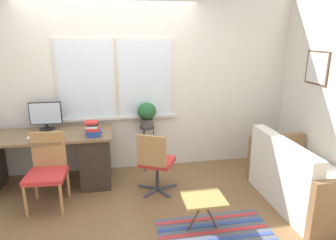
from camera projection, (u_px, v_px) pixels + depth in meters
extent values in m
plane|color=brown|center=(117.00, 192.00, 4.04)|extent=(14.00, 14.00, 0.00)
cube|color=white|center=(112.00, 83.00, 4.43)|extent=(9.00, 0.06, 2.70)
cube|color=silver|center=(86.00, 80.00, 4.31)|extent=(0.85, 0.02, 1.19)
cube|color=white|center=(86.00, 80.00, 4.30)|extent=(0.78, 0.01, 1.12)
cube|color=silver|center=(146.00, 79.00, 4.46)|extent=(0.85, 0.02, 1.19)
cube|color=white|center=(146.00, 79.00, 4.45)|extent=(0.78, 0.01, 1.12)
cube|color=silver|center=(118.00, 117.00, 4.55)|extent=(1.77, 0.11, 0.04)
cube|color=white|center=(316.00, 86.00, 4.15)|extent=(0.06, 9.00, 2.70)
cube|color=brown|center=(317.00, 68.00, 4.06)|extent=(0.02, 0.45, 0.45)
cube|color=white|center=(317.00, 68.00, 4.05)|extent=(0.01, 0.40, 0.40)
cube|color=brown|center=(37.00, 136.00, 4.00)|extent=(1.97, 0.72, 0.03)
cube|color=#33281E|center=(96.00, 158.00, 4.23)|extent=(0.40, 0.64, 0.72)
cylinder|color=black|center=(47.00, 129.00, 4.23)|extent=(0.21, 0.21, 0.02)
cylinder|color=black|center=(47.00, 126.00, 4.21)|extent=(0.05, 0.05, 0.07)
cube|color=black|center=(45.00, 113.00, 4.17)|extent=(0.43, 0.02, 0.32)
cube|color=silver|center=(45.00, 113.00, 4.16)|extent=(0.41, 0.01, 0.29)
cube|color=silver|center=(43.00, 137.00, 3.89)|extent=(0.38, 0.12, 0.02)
ellipsoid|color=silver|center=(64.00, 135.00, 3.95)|extent=(0.04, 0.06, 0.03)
cube|color=#2851B2|center=(93.00, 135.00, 3.95)|extent=(0.17, 0.16, 0.04)
cube|color=#2851B2|center=(93.00, 132.00, 3.93)|extent=(0.22, 0.14, 0.04)
cube|color=red|center=(93.00, 129.00, 3.91)|extent=(0.18, 0.16, 0.04)
cube|color=white|center=(92.00, 127.00, 3.90)|extent=(0.16, 0.15, 0.03)
cube|color=black|center=(93.00, 125.00, 3.90)|extent=(0.15, 0.11, 0.02)
cube|color=red|center=(91.00, 122.00, 3.90)|extent=(0.17, 0.15, 0.03)
cylinder|color=#B2844C|center=(25.00, 201.00, 3.43)|extent=(0.04, 0.04, 0.41)
cylinder|color=#B2844C|center=(61.00, 199.00, 3.48)|extent=(0.04, 0.04, 0.41)
cylinder|color=#B2844C|center=(36.00, 184.00, 3.81)|extent=(0.04, 0.04, 0.41)
cylinder|color=#B2844C|center=(68.00, 183.00, 3.86)|extent=(0.04, 0.04, 0.41)
cube|color=red|center=(46.00, 176.00, 3.59)|extent=(0.48, 0.46, 0.06)
cube|color=#B2844C|center=(49.00, 149.00, 3.74)|extent=(0.41, 0.06, 0.45)
cube|color=#47474C|center=(148.00, 187.00, 4.13)|extent=(0.26, 0.16, 0.03)
cube|color=#47474C|center=(151.00, 193.00, 3.99)|extent=(0.22, 0.22, 0.03)
cube|color=#47474C|center=(163.00, 192.00, 3.99)|extent=(0.16, 0.26, 0.03)
cube|color=#47474C|center=(167.00, 187.00, 4.14)|extent=(0.28, 0.08, 0.03)
cube|color=#47474C|center=(158.00, 184.00, 4.23)|extent=(0.08, 0.28, 0.03)
cylinder|color=#333338|center=(157.00, 176.00, 4.04)|extent=(0.04, 0.04, 0.35)
cube|color=red|center=(157.00, 162.00, 3.99)|extent=(0.54, 0.53, 0.06)
cube|color=#B2844C|center=(152.00, 151.00, 3.73)|extent=(0.35, 0.21, 0.40)
cube|color=white|center=(303.00, 186.00, 3.73)|extent=(0.82, 1.30, 0.45)
cube|color=white|center=(283.00, 156.00, 3.56)|extent=(0.16, 1.30, 0.40)
cube|color=olive|center=(275.00, 156.00, 4.36)|extent=(0.82, 0.09, 0.67)
cylinder|color=#333338|center=(147.00, 127.00, 4.54)|extent=(0.23, 0.23, 0.02)
cylinder|color=#333338|center=(154.00, 148.00, 4.66)|extent=(0.01, 0.01, 0.68)
cylinder|color=#333338|center=(144.00, 147.00, 4.71)|extent=(0.01, 0.01, 0.68)
cylinder|color=#333338|center=(145.00, 151.00, 4.55)|extent=(0.01, 0.01, 0.68)
cylinder|color=#514C47|center=(147.00, 123.00, 4.52)|extent=(0.19, 0.19, 0.13)
ellipsoid|color=#235B2D|center=(147.00, 111.00, 4.47)|extent=(0.28, 0.28, 0.26)
cube|color=#565B6B|center=(215.00, 232.00, 3.21)|extent=(1.23, 0.68, 0.01)
cube|color=#334C99|center=(219.00, 239.00, 3.09)|extent=(1.20, 0.05, 0.00)
cube|color=#C63838|center=(215.00, 232.00, 3.20)|extent=(1.20, 0.05, 0.00)
cube|color=#334C99|center=(212.00, 225.00, 3.32)|extent=(1.20, 0.05, 0.00)
cube|color=#C63838|center=(208.00, 218.00, 3.44)|extent=(1.20, 0.05, 0.00)
cube|color=olive|center=(204.00, 199.00, 3.16)|extent=(0.44, 0.37, 0.02)
cylinder|color=#4C3D2D|center=(196.00, 215.00, 3.20)|extent=(0.20, 0.02, 0.37)
cylinder|color=#4C3D2D|center=(210.00, 214.00, 3.22)|extent=(0.20, 0.02, 0.37)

